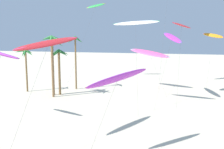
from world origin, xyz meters
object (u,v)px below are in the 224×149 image
at_px(palm_tree_2, 52,51).
at_px(flying_kite_0, 49,43).
at_px(palm_tree_3, 59,58).
at_px(flying_kite_3, 181,25).
at_px(flying_kite_10, 172,38).
at_px(palm_tree_4, 75,45).
at_px(flying_kite_7, 118,78).
at_px(flying_kite_6, 96,6).
at_px(palm_tree_0, 26,56).
at_px(flying_kite_5, 213,36).
at_px(flying_kite_8, 149,53).
at_px(flying_kite_4, 1,54).
at_px(palm_tree_1, 52,47).
at_px(flying_kite_11, 135,23).

height_order(palm_tree_2, flying_kite_0, flying_kite_0).
height_order(palm_tree_3, flying_kite_3, flying_kite_3).
height_order(flying_kite_0, flying_kite_10, flying_kite_10).
xyz_separation_m(palm_tree_2, palm_tree_4, (1.93, 5.95, 0.80)).
height_order(flying_kite_3, flying_kite_7, flying_kite_3).
bearing_deg(flying_kite_6, flying_kite_0, -78.97).
bearing_deg(palm_tree_2, palm_tree_3, 28.68).
bearing_deg(flying_kite_3, palm_tree_2, -165.83).
height_order(palm_tree_0, flying_kite_5, flying_kite_5).
bearing_deg(flying_kite_7, flying_kite_8, 91.14).
bearing_deg(flying_kite_0, flying_kite_5, 63.68).
bearing_deg(palm_tree_2, flying_kite_3, 14.17).
bearing_deg(palm_tree_0, flying_kite_0, -51.45).
height_order(flying_kite_5, flying_kite_7, flying_kite_5).
relative_size(palm_tree_2, flying_kite_7, 1.20).
relative_size(flying_kite_4, flying_kite_8, 1.08).
bearing_deg(flying_kite_7, palm_tree_0, 137.35).
xyz_separation_m(palm_tree_1, palm_tree_2, (-0.59, 1.38, -0.66)).
bearing_deg(flying_kite_5, flying_kite_6, -172.68).
relative_size(palm_tree_3, flying_kite_7, 0.96).
xyz_separation_m(palm_tree_3, flying_kite_8, (15.00, 9.69, 0.44)).
bearing_deg(palm_tree_2, palm_tree_4, 72.05).
xyz_separation_m(flying_kite_10, flying_kite_11, (-5.24, -6.15, 2.20)).
bearing_deg(palm_tree_4, flying_kite_7, -60.28).
xyz_separation_m(palm_tree_1, flying_kite_11, (14.65, -1.42, 3.85)).
xyz_separation_m(palm_tree_3, flying_kite_11, (14.26, -3.34, 5.78)).
height_order(palm_tree_3, flying_kite_10, flying_kite_10).
height_order(palm_tree_3, flying_kite_11, flying_kite_11).
distance_m(palm_tree_0, palm_tree_4, 9.68).
distance_m(palm_tree_1, palm_tree_3, 2.75).
distance_m(palm_tree_1, palm_tree_2, 1.64).
bearing_deg(flying_kite_7, palm_tree_2, 130.05).
relative_size(flying_kite_10, flying_kite_11, 0.92).
xyz_separation_m(flying_kite_7, flying_kite_11, (-1.34, 16.92, 5.52)).
height_order(flying_kite_0, flying_kite_3, flying_kite_3).
bearing_deg(flying_kite_5, flying_kite_11, -118.69).
height_order(flying_kite_4, flying_kite_10, flying_kite_10).
bearing_deg(palm_tree_2, flying_kite_8, 32.60).
height_order(palm_tree_0, flying_kite_0, flying_kite_0).
bearing_deg(palm_tree_2, palm_tree_1, -66.89).
bearing_deg(flying_kite_4, flying_kite_0, -23.14).
relative_size(palm_tree_0, flying_kite_11, 0.63).
relative_size(palm_tree_0, flying_kite_10, 0.68).
xyz_separation_m(palm_tree_2, flying_kite_6, (1.81, 19.33, 9.75)).
distance_m(palm_tree_4, flying_kite_0, 25.00).
height_order(flying_kite_6, flying_kite_11, flying_kite_6).
relative_size(palm_tree_2, flying_kite_11, 0.79).
xyz_separation_m(palm_tree_3, flying_kite_10, (19.50, 2.80, 3.58)).
bearing_deg(flying_kite_10, palm_tree_3, -171.82).
xyz_separation_m(palm_tree_2, palm_tree_3, (0.98, 0.54, -1.27)).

